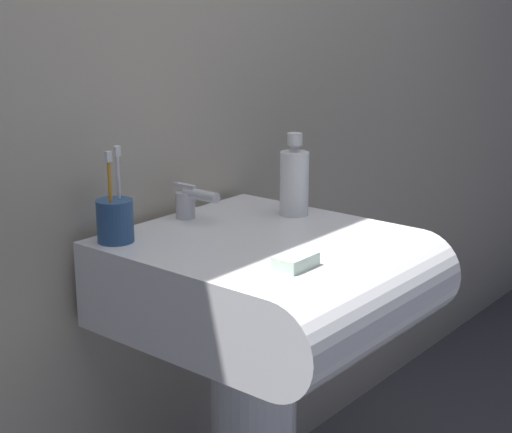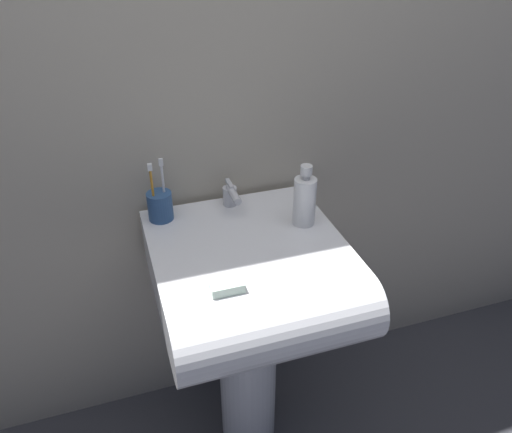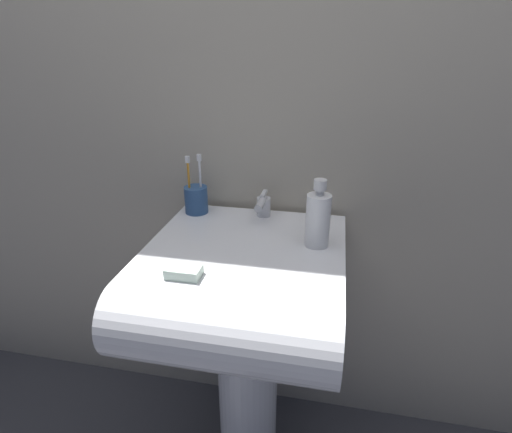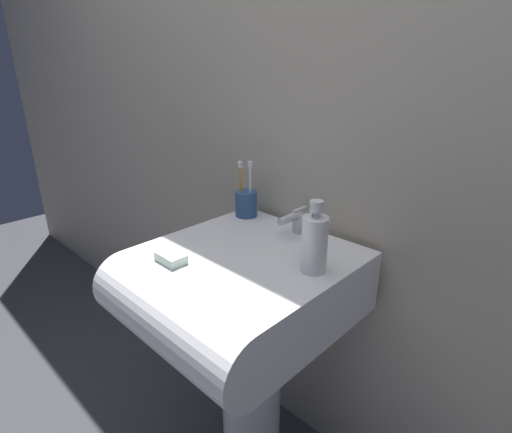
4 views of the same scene
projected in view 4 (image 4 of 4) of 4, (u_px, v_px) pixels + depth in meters
The scene contains 7 objects.
wall_back at pixel (322, 90), 1.11m from camera, with size 5.00×0.05×2.40m, color #B7AD99.
sink_pedestal at pixel (251, 393), 1.24m from camera, with size 0.18×0.18×0.63m, color white.
sink_basin at pixel (234, 289), 1.05m from camera, with size 0.51×0.57×0.17m.
faucet at pixel (297, 221), 1.16m from camera, with size 0.04×0.12×0.07m.
toothbrush_cup at pixel (246, 203), 1.29m from camera, with size 0.07×0.07×0.18m.
soap_bottle at pixel (314, 243), 0.94m from camera, with size 0.06×0.06×0.18m.
bar_soap at pixel (171, 258), 1.00m from camera, with size 0.08×0.05×0.02m, color silver.
Camera 4 is at (0.67, -0.68, 1.28)m, focal length 28.00 mm.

